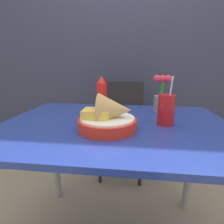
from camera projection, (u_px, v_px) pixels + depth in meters
wall_window at (127, 42)px, 1.95m from camera, size 7.00×0.06×2.60m
dining_table at (115, 143)px, 0.89m from camera, size 1.12×0.81×0.77m
chair_far_window at (122, 119)px, 1.72m from camera, size 0.40×0.40×0.89m
food_basket at (110, 117)px, 0.75m from camera, size 0.26×0.26×0.16m
ketchup_bottle at (102, 96)px, 0.99m from camera, size 0.06×0.06×0.22m
drink_cup at (166, 111)px, 0.82m from camera, size 0.08×0.08×0.23m
flower_vase at (161, 97)px, 1.03m from camera, size 0.10×0.08×0.22m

